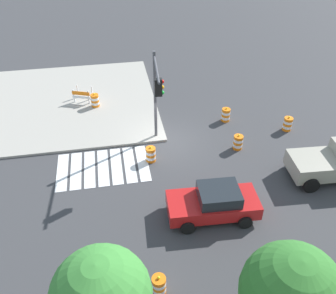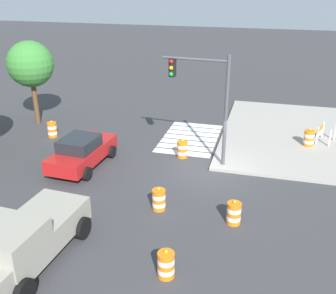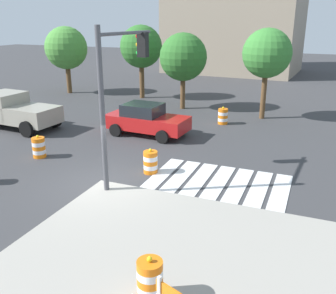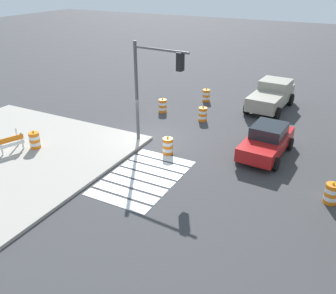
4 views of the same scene
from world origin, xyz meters
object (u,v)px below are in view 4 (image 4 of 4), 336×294
pickup_truck (272,95)px  traffic_barrel_on_sidewalk (35,140)px  traffic_barrel_crosswalk_end (206,95)px  construction_barricade (10,141)px  sports_car (267,141)px  traffic_barrel_near_corner (168,146)px  traffic_barrel_far_curb (203,114)px  traffic_barrel_median_far (163,106)px  traffic_barrel_median_near (331,194)px  traffic_light_pole (154,77)px

pickup_truck → traffic_barrel_on_sidewalk: 16.10m
pickup_truck → traffic_barrel_crosswalk_end: 4.76m
pickup_truck → construction_barricade: size_ratio=3.68×
sports_car → pickup_truck: 7.65m
pickup_truck → traffic_barrel_on_sidewalk: pickup_truck is taller
traffic_barrel_near_corner → traffic_barrel_on_sidewalk: traffic_barrel_on_sidewalk is taller
traffic_barrel_far_curb → traffic_barrel_on_sidewalk: size_ratio=1.00×
traffic_barrel_crosswalk_end → traffic_barrel_median_far: same height
traffic_barrel_on_sidewalk → traffic_barrel_crosswalk_end: bearing=157.5°
traffic_barrel_far_curb → traffic_barrel_median_far: bearing=-94.1°
traffic_barrel_far_curb → traffic_barrel_median_near: bearing=54.0°
construction_barricade → traffic_light_pole: 8.32m
traffic_barrel_median_far → construction_barricade: construction_barricade is taller
traffic_barrel_far_curb → traffic_barrel_on_sidewalk: traffic_barrel_on_sidewalk is taller
traffic_barrel_crosswalk_end → traffic_barrel_median_far: bearing=-26.4°
pickup_truck → traffic_barrel_far_curb: bearing=-36.1°
sports_car → pickup_truck: bearing=-168.3°
traffic_barrel_on_sidewalk → construction_barricade: size_ratio=0.71×
traffic_barrel_near_corner → traffic_barrel_far_curb: 5.30m
traffic_barrel_median_far → traffic_barrel_on_sidewalk: bearing=-20.8°
construction_barricade → pickup_truck: bearing=142.7°
traffic_barrel_near_corner → traffic_barrel_on_sidewalk: 7.23m
traffic_barrel_median_far → construction_barricade: size_ratio=0.71×
traffic_barrel_median_near → construction_barricade: bearing=-78.9°
pickup_truck → construction_barricade: 17.30m
traffic_barrel_far_curb → traffic_barrel_on_sidewalk: 10.44m
traffic_barrel_near_corner → traffic_barrel_median_near: same height
traffic_barrel_near_corner → traffic_light_pole: bearing=-117.2°
pickup_truck → traffic_barrel_crosswalk_end: bearing=-80.5°
sports_car → traffic_barrel_far_curb: sports_car is taller
traffic_barrel_on_sidewalk → traffic_barrel_far_curb: bearing=142.6°
traffic_barrel_crosswalk_end → construction_barricade: size_ratio=0.71×
sports_car → traffic_barrel_far_curb: (-2.92, -4.88, -0.36)m
traffic_barrel_far_curb → traffic_barrel_crosswalk_end: bearing=-160.6°
traffic_barrel_near_corner → construction_barricade: 8.35m
traffic_barrel_median_near → traffic_light_pole: bearing=-98.7°
traffic_barrel_near_corner → construction_barricade: bearing=-62.2°
traffic_barrel_on_sidewalk → traffic_light_pole: (-3.58, 5.44, 3.31)m
traffic_barrel_near_corner → traffic_barrel_crosswalk_end: size_ratio=1.00×
traffic_barrel_median_near → traffic_barrel_crosswalk_end: bearing=-135.4°
traffic_barrel_crosswalk_end → traffic_barrel_far_curb: 4.02m
traffic_barrel_near_corner → traffic_light_pole: size_ratio=0.19×
sports_car → traffic_barrel_near_corner: (2.37, -4.64, -0.36)m
sports_car → traffic_light_pole: 6.79m
traffic_barrel_crosswalk_end → construction_barricade: bearing=-24.1°
traffic_barrel_near_corner → traffic_light_pole: traffic_light_pole is taller
traffic_light_pole → sports_car: bearing=107.3°
pickup_truck → traffic_light_pole: bearing=-24.5°
traffic_barrel_far_curb → traffic_light_pole: traffic_light_pole is taller
pickup_truck → traffic_light_pole: traffic_light_pole is taller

